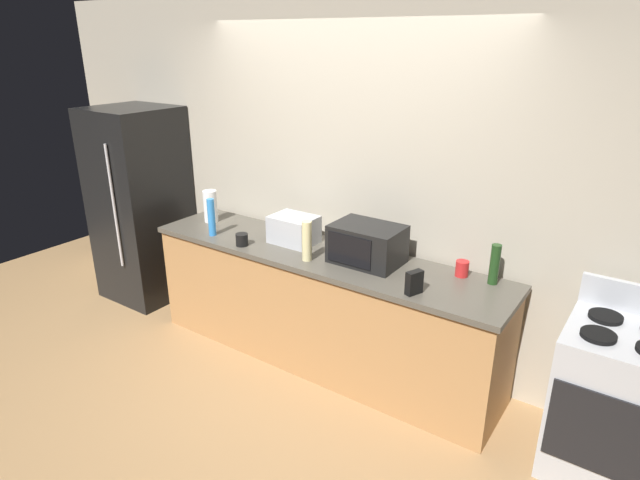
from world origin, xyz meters
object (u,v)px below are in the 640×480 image
object	(u,v)px
microwave	(367,244)
bottle_wine	(495,264)
bottle_hand_soap	(307,241)
mug_black	(242,240)
refrigerator	(141,205)
toaster_oven	(294,229)
bottle_spray_cleaner	(211,217)
cordless_phone	(414,283)
stove_range	(612,403)
paper_towel_roll	(210,206)
mug_red	(462,269)

from	to	relation	value
microwave	bottle_wine	size ratio (longest dim) A/B	1.81
bottle_hand_soap	mug_black	bearing A→B (deg)	-174.38
refrigerator	toaster_oven	xyz separation A→B (m)	(1.77, 0.06, 0.10)
bottle_spray_cleaner	cordless_phone	bearing A→B (deg)	-0.89
toaster_oven	bottle_wine	xyz separation A→B (m)	(1.49, 0.15, 0.03)
cordless_phone	stove_range	bearing A→B (deg)	31.94
refrigerator	cordless_phone	bearing A→B (deg)	-4.18
bottle_hand_soap	cordless_phone	bearing A→B (deg)	-3.42
microwave	paper_towel_roll	distance (m)	1.53
paper_towel_roll	cordless_phone	distance (m)	2.03
cordless_phone	mug_red	size ratio (longest dim) A/B	1.43
bottle_spray_cleaner	refrigerator	bearing A→B (deg)	170.78
bottle_spray_cleaner	mug_red	size ratio (longest dim) A/B	2.85
bottle_wine	mug_black	xyz separation A→B (m)	(-1.77, -0.43, -0.09)
stove_range	toaster_oven	size ratio (longest dim) A/B	3.18
refrigerator	microwave	bearing A→B (deg)	1.14
bottle_wine	bottle_hand_soap	xyz separation A→B (m)	(-1.20, -0.37, 0.01)
stove_range	bottle_wine	bearing A→B (deg)	165.34
refrigerator	toaster_oven	distance (m)	1.77
paper_towel_roll	bottle_hand_soap	distance (m)	1.18
stove_range	mug_black	xyz separation A→B (m)	(-2.57, -0.22, 0.49)
microwave	bottle_spray_cleaner	distance (m)	1.30
toaster_oven	bottle_spray_cleaner	size ratio (longest dim) A/B	1.13
bottle_hand_soap	mug_black	distance (m)	0.58
microwave	toaster_oven	world-z (taller)	microwave
refrigerator	bottle_spray_cleaner	bearing A→B (deg)	-9.22
microwave	toaster_oven	distance (m)	0.65
toaster_oven	bottle_hand_soap	bearing A→B (deg)	-38.16
stove_range	mug_red	size ratio (longest dim) A/B	10.28
paper_towel_roll	bottle_spray_cleaner	bearing A→B (deg)	-42.77
cordless_phone	mug_black	xyz separation A→B (m)	(-1.42, -0.00, -0.03)
refrigerator	microwave	size ratio (longest dim) A/B	3.75
toaster_oven	stove_range	bearing A→B (deg)	-1.51
paper_towel_roll	bottle_wine	size ratio (longest dim) A/B	1.02
paper_towel_roll	stove_range	bearing A→B (deg)	-0.91
bottle_spray_cleaner	mug_black	xyz separation A→B (m)	(0.35, -0.03, -0.10)
microwave	toaster_oven	size ratio (longest dim) A/B	1.41
cordless_phone	bottle_wine	xyz separation A→B (m)	(0.35, 0.42, 0.06)
mug_red	cordless_phone	bearing A→B (deg)	-109.40
paper_towel_roll	mug_red	distance (m)	2.17
microwave	mug_red	bearing A→B (deg)	14.05
bottle_spray_cleaner	mug_red	distance (m)	1.95
bottle_wine	bottle_spray_cleaner	xyz separation A→B (m)	(-2.11, -0.39, 0.02)
microwave	cordless_phone	bearing A→B (deg)	-28.17
mug_black	bottle_wine	bearing A→B (deg)	13.52
cordless_phone	bottle_wine	bearing A→B (deg)	71.57
microwave	cordless_phone	size ratio (longest dim) A/B	3.20
toaster_oven	refrigerator	bearing A→B (deg)	-178.05
cordless_phone	mug_red	xyz separation A→B (m)	(0.15, 0.42, -0.02)
bottle_wine	mug_black	distance (m)	1.82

